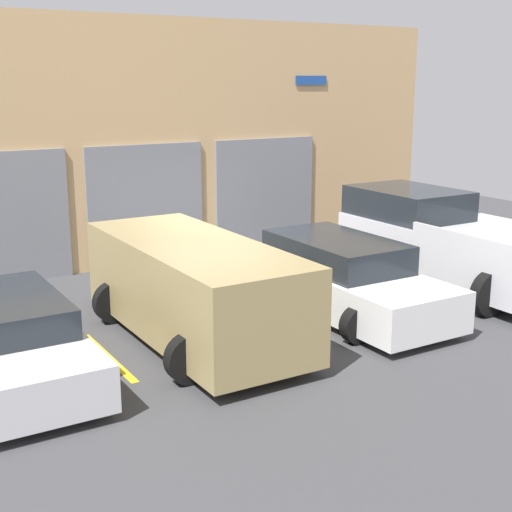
{
  "coord_description": "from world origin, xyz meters",
  "views": [
    {
      "loc": [
        -6.21,
        -11.75,
        4.08
      ],
      "look_at": [
        0.0,
        -1.45,
        1.1
      ],
      "focal_mm": 50.0,
      "sensor_mm": 36.0,
      "label": 1
    }
  ],
  "objects_px": {
    "pickup_truck": "(446,243)",
    "van_right": "(5,340)",
    "sedan_white": "(339,277)",
    "sedan_side": "(194,287)"
  },
  "relations": [
    {
      "from": "sedan_side",
      "to": "van_right",
      "type": "height_order",
      "value": "sedan_side"
    },
    {
      "from": "pickup_truck",
      "to": "van_right",
      "type": "relative_size",
      "value": 1.23
    },
    {
      "from": "pickup_truck",
      "to": "sedan_side",
      "type": "relative_size",
      "value": 1.09
    },
    {
      "from": "sedan_white",
      "to": "sedan_side",
      "type": "bearing_deg",
      "value": -179.51
    },
    {
      "from": "sedan_side",
      "to": "van_right",
      "type": "xyz_separation_m",
      "value": [
        -2.92,
        0.02,
        -0.32
      ]
    },
    {
      "from": "pickup_truck",
      "to": "van_right",
      "type": "distance_m",
      "value": 8.76
    },
    {
      "from": "sedan_white",
      "to": "van_right",
      "type": "bearing_deg",
      "value": -179.95
    },
    {
      "from": "sedan_side",
      "to": "sedan_white",
      "type": "bearing_deg",
      "value": 0.49
    },
    {
      "from": "pickup_truck",
      "to": "van_right",
      "type": "bearing_deg",
      "value": -178.43
    },
    {
      "from": "sedan_white",
      "to": "van_right",
      "type": "relative_size",
      "value": 1.12
    }
  ]
}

